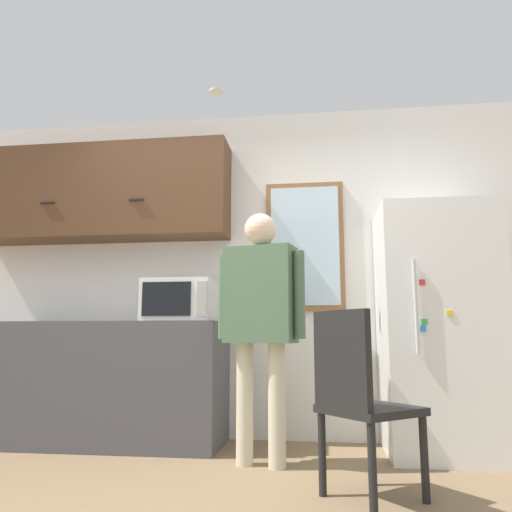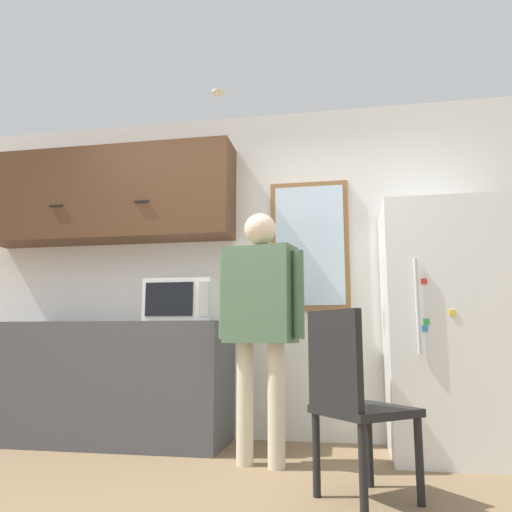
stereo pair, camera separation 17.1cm
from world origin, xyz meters
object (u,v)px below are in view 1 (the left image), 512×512
(microwave, at_px, (180,301))
(chair, at_px, (358,395))
(refrigerator, at_px, (438,328))
(person, at_px, (260,308))

(microwave, bearing_deg, chair, -39.29)
(refrigerator, bearing_deg, person, -160.39)
(refrigerator, distance_m, chair, 1.27)
(microwave, xyz_separation_m, chair, (1.23, -1.00, -0.56))
(person, bearing_deg, refrigerator, 33.83)
(person, xyz_separation_m, refrigerator, (1.21, 0.43, -0.13))
(microwave, relative_size, chair, 0.55)
(chair, bearing_deg, microwave, 11.02)
(refrigerator, bearing_deg, microwave, -178.79)
(refrigerator, xyz_separation_m, chair, (-0.64, -1.04, -0.35))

